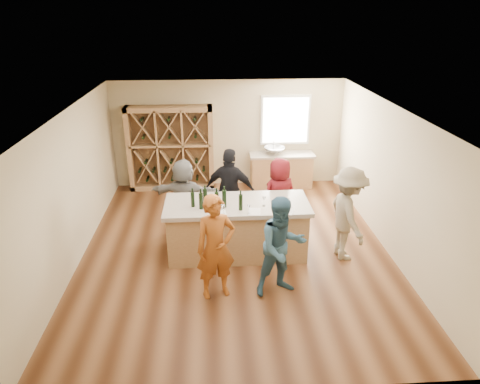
{
  "coord_description": "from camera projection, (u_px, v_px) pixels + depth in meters",
  "views": [
    {
      "loc": [
        -0.39,
        -7.43,
        4.46
      ],
      "look_at": [
        0.1,
        0.2,
        1.15
      ],
      "focal_mm": 32.0,
      "sensor_mm": 36.0,
      "label": 1
    }
  ],
  "objects": [
    {
      "name": "wall_right",
      "position": [
        393.0,
        180.0,
        8.23
      ],
      "size": [
        0.1,
        7.0,
        2.8
      ],
      "primitive_type": "cube",
      "color": "#C9B992",
      "rests_on": "ground"
    },
    {
      "name": "wine_bottle_b",
      "position": [
        201.0,
        201.0,
        7.74
      ],
      "size": [
        0.09,
        0.09,
        0.31
      ],
      "primitive_type": "cylinder",
      "rotation": [
        0.0,
        0.0,
        0.22
      ],
      "color": "black",
      "rests_on": "tasting_counter_top"
    },
    {
      "name": "person_far_right",
      "position": [
        279.0,
        195.0,
        9.0
      ],
      "size": [
        0.94,
        0.78,
        1.63
      ],
      "primitive_type": "imported",
      "rotation": [
        0.0,
        0.0,
        3.53
      ],
      "color": "#590F14",
      "rests_on": "floor"
    },
    {
      "name": "wine_rack",
      "position": [
        171.0,
        148.0,
        11.07
      ],
      "size": [
        2.2,
        0.45,
        2.2
      ],
      "primitive_type": "cube",
      "color": "#A67C4F",
      "rests_on": "floor"
    },
    {
      "name": "window_frame",
      "position": [
        285.0,
        120.0,
        11.17
      ],
      "size": [
        1.3,
        0.06,
        1.3
      ],
      "primitive_type": "cube",
      "color": "white",
      "rests_on": "wall_back"
    },
    {
      "name": "person_server",
      "position": [
        348.0,
        214.0,
        7.98
      ],
      "size": [
        0.67,
        1.23,
        1.83
      ],
      "primitive_type": "imported",
      "rotation": [
        0.0,
        0.0,
        1.67
      ],
      "color": "gray",
      "rests_on": "floor"
    },
    {
      "name": "person_near_left",
      "position": [
        216.0,
        247.0,
        6.89
      ],
      "size": [
        0.77,
        0.65,
        1.81
      ],
      "primitive_type": "imported",
      "rotation": [
        0.0,
        0.0,
        0.29
      ],
      "color": "#994C19",
      "rests_on": "floor"
    },
    {
      "name": "wall_back",
      "position": [
        228.0,
        133.0,
        11.3
      ],
      "size": [
        6.0,
        0.1,
        2.8
      ],
      "primitive_type": "cube",
      "color": "#C9B992",
      "rests_on": "ground"
    },
    {
      "name": "tasting_menu_b",
      "position": [
        254.0,
        211.0,
        7.7
      ],
      "size": [
        0.26,
        0.32,
        0.0
      ],
      "primitive_type": "cube",
      "rotation": [
        0.0,
        0.0,
        -0.13
      ],
      "color": "white",
      "rests_on": "tasting_counter_top"
    },
    {
      "name": "wall_left",
      "position": [
        70.0,
        188.0,
        7.87
      ],
      "size": [
        0.1,
        7.0,
        2.8
      ],
      "primitive_type": "cube",
      "color": "#C9B992",
      "rests_on": "ground"
    },
    {
      "name": "person_far_left",
      "position": [
        184.0,
        196.0,
        9.01
      ],
      "size": [
        1.57,
        0.8,
        1.62
      ],
      "primitive_type": "imported",
      "rotation": [
        0.0,
        0.0,
        2.96
      ],
      "color": "slate",
      "rests_on": "floor"
    },
    {
      "name": "wine_bottle_f",
      "position": [
        241.0,
        202.0,
        7.7
      ],
      "size": [
        0.07,
        0.07,
        0.3
      ],
      "primitive_type": "cylinder",
      "color": "black",
      "rests_on": "tasting_counter_top"
    },
    {
      "name": "wine_glass_d",
      "position": [
        264.0,
        202.0,
        7.88
      ],
      "size": [
        0.08,
        0.08,
        0.17
      ],
      "primitive_type": "cone",
      "rotation": [
        0.0,
        0.0,
        -0.27
      ],
      "color": "white",
      "rests_on": "tasting_counter_top"
    },
    {
      "name": "person_near_right",
      "position": [
        282.0,
        247.0,
        6.96
      ],
      "size": [
        0.94,
        0.68,
        1.74
      ],
      "primitive_type": "imported",
      "rotation": [
        0.0,
        0.0,
        0.27
      ],
      "color": "#335972",
      "rests_on": "floor"
    },
    {
      "name": "tasting_menu_a",
      "position": [
        219.0,
        214.0,
        7.6
      ],
      "size": [
        0.26,
        0.34,
        0.0
      ],
      "primitive_type": "cube",
      "rotation": [
        0.0,
        0.0,
        0.06
      ],
      "color": "white",
      "rests_on": "tasting_counter_top"
    },
    {
      "name": "back_counter_top",
      "position": [
        282.0,
        155.0,
        11.26
      ],
      "size": [
        1.7,
        0.62,
        0.06
      ],
      "primitive_type": "cube",
      "color": "#AA9C8B",
      "rests_on": "back_counter_base"
    },
    {
      "name": "wine_bottle_e",
      "position": [
        224.0,
        199.0,
        7.82
      ],
      "size": [
        0.08,
        0.08,
        0.33
      ],
      "primitive_type": "cylinder",
      "rotation": [
        0.0,
        0.0,
        0.04
      ],
      "color": "black",
      "rests_on": "tasting_counter_top"
    },
    {
      "name": "floor",
      "position": [
        236.0,
        251.0,
        8.62
      ],
      "size": [
        6.0,
        7.0,
        0.1
      ],
      "primitive_type": "cube",
      "color": "brown",
      "rests_on": "ground"
    },
    {
      "name": "tasting_menu_c",
      "position": [
        287.0,
        211.0,
        7.71
      ],
      "size": [
        0.31,
        0.35,
        0.0
      ],
      "primitive_type": "cube",
      "rotation": [
        0.0,
        0.0,
        -0.39
      ],
      "color": "white",
      "rests_on": "tasting_counter_top"
    },
    {
      "name": "tasting_counter_base",
      "position": [
        237.0,
        230.0,
        8.26
      ],
      "size": [
        2.6,
        1.0,
        1.0
      ],
      "primitive_type": "cube",
      "color": "#A67C4F",
      "rests_on": "floor"
    },
    {
      "name": "wine_bottle_c",
      "position": [
        205.0,
        197.0,
        7.88
      ],
      "size": [
        0.09,
        0.09,
        0.32
      ],
      "primitive_type": "cylinder",
      "rotation": [
        0.0,
        0.0,
        -0.19
      ],
      "color": "black",
      "rests_on": "tasting_counter_top"
    },
    {
      "name": "wine_glass_e",
      "position": [
        287.0,
        204.0,
        7.77
      ],
      "size": [
        0.08,
        0.08,
        0.2
      ],
      "primitive_type": "cone",
      "rotation": [
        0.0,
        0.0,
        -0.02
      ],
      "color": "white",
      "rests_on": "tasting_counter_top"
    },
    {
      "name": "faucet",
      "position": [
        274.0,
        146.0,
        11.34
      ],
      "size": [
        0.02,
        0.02,
        0.3
      ],
      "primitive_type": "cylinder",
      "color": "silver",
      "rests_on": "back_counter_top"
    },
    {
      "name": "wall_front",
      "position": [
        253.0,
        304.0,
        4.8
      ],
      "size": [
        6.0,
        0.1,
        2.8
      ],
      "primitive_type": "cube",
      "color": "#C9B992",
      "rests_on": "ground"
    },
    {
      "name": "back_counter_base",
      "position": [
        281.0,
        171.0,
        11.45
      ],
      "size": [
        1.6,
        0.58,
        0.86
      ],
      "primitive_type": "cube",
      "color": "#A67C4F",
      "rests_on": "floor"
    },
    {
      "name": "wine_glass_b",
      "position": [
        249.0,
        210.0,
        7.58
      ],
      "size": [
        0.07,
        0.07,
        0.16
      ],
      "primitive_type": "cone",
      "rotation": [
        0.0,
        0.0,
        0.21
      ],
      "color": "white",
      "rests_on": "tasting_counter_top"
    },
    {
      "name": "wine_bottle_d",
      "position": [
        217.0,
        200.0,
        7.79
      ],
      "size": [
        0.1,
        0.1,
        0.3
      ],
      "primitive_type": "cylinder",
      "rotation": [
        0.0,
        0.0,
        -0.38
      ],
      "color": "black",
      "rests_on": "tasting_counter_top"
    },
    {
      "name": "ceiling",
      "position": [
        235.0,
        108.0,
        7.47
      ],
      "size": [
        6.0,
        7.0,
        0.1
      ],
      "primitive_type": "cube",
      "color": "white",
      "rests_on": "ground"
    },
    {
      "name": "wine_glass_c",
      "position": [
        276.0,
        207.0,
        7.66
      ],
      "size": [
        0.08,
        0.08,
        0.17
      ],
      "primitive_type": "cone",
      "rotation": [
        0.0,
        0.0,
        -0.37
      ],
      "color": "white",
      "rests_on": "tasting_counter_top"
    },
    {
      "name": "wine_glass_a",
      "position": [
        224.0,
        210.0,
        7.54
      ],
      "size": [
        0.07,
        0.07,
        0.19
      ],
      "primitive_type": "cone",
      "rotation": [
        0.0,
        0.0,
        -0.01
      ],
      "color": "white",
      "rests_on": "tasting_counter_top"
    },
    {
      "name": "person_far_mid",
      "position": [
        230.0,
        191.0,
        8.95
      ],
      "size": [
        1.2,
        0.85,
        1.84
      ],
      "primitive_type": "imported",
      "rotation": [
        0.0,
        0.0,
        2.83
      ],
      "color": "black",
      "rests_on": "floor"
    },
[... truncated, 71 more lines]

